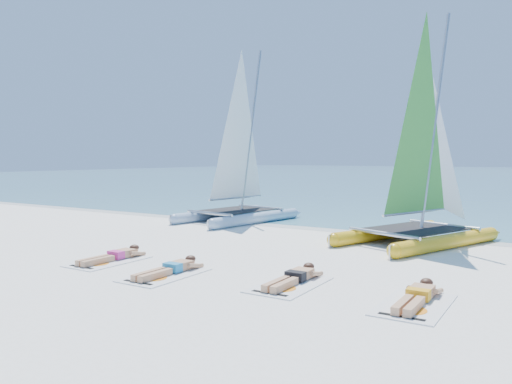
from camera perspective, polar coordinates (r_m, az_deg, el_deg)
ground at (r=12.20m, az=-2.44°, el=-7.29°), size 140.00×140.00×0.00m
sea at (r=73.24m, az=26.50°, el=1.72°), size 140.00×115.00×0.01m
wet_sand_strip at (r=16.97m, az=8.09°, el=-4.11°), size 140.00×1.40×0.01m
catamaran_blue at (r=18.60m, az=-1.98°, el=2.81°), size 3.16×5.24×6.70m
catamaran_yellow at (r=14.74m, az=19.04°, el=2.68°), size 3.96×5.41×6.68m
towel_a at (r=11.99m, az=-16.52°, el=-7.61°), size 1.00×1.85×0.02m
sunbather_a at (r=12.10m, az=-15.84°, el=-6.97°), size 0.37×1.73×0.26m
towel_b at (r=10.38m, az=-10.36°, el=-9.32°), size 1.00×1.85×0.02m
sunbather_b at (r=10.49m, az=-9.66°, el=-8.55°), size 0.37×1.73×0.26m
towel_c at (r=9.50m, az=3.88°, el=-10.51°), size 1.00×1.85×0.02m
sunbather_c at (r=9.64m, az=4.42°, el=-9.63°), size 0.37×1.73×0.26m
towel_d at (r=8.64m, az=17.65°, el=-12.18°), size 1.00×1.85×0.02m
sunbather_d at (r=8.79m, az=17.98°, el=-11.17°), size 0.37×1.73×0.26m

